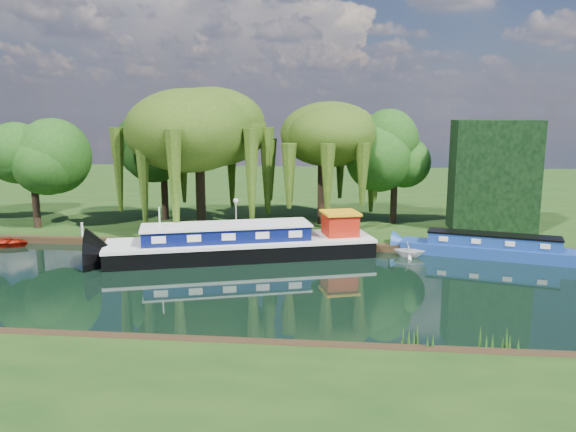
# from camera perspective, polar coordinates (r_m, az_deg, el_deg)

# --- Properties ---
(ground) EXTENTS (120.00, 120.00, 0.00)m
(ground) POSITION_cam_1_polar(r_m,az_deg,el_deg) (30.74, -9.99, -6.77)
(ground) COLOR black
(far_bank) EXTENTS (120.00, 52.00, 0.45)m
(far_bank) POSITION_cam_1_polar(r_m,az_deg,el_deg) (63.34, -1.62, 2.59)
(far_bank) COLOR black
(far_bank) RESTS_ON ground
(dutch_barge) EXTENTS (17.03, 8.51, 3.52)m
(dutch_barge) POSITION_cam_1_polar(r_m,az_deg,el_deg) (35.49, -4.52, -2.81)
(dutch_barge) COLOR black
(dutch_barge) RESTS_ON ground
(narrowboat) EXTENTS (11.36, 4.59, 1.64)m
(narrowboat) POSITION_cam_1_polar(r_m,az_deg,el_deg) (37.64, 20.05, -3.10)
(narrowboat) COLOR navy
(narrowboat) RESTS_ON ground
(red_dinghy) EXTENTS (3.55, 2.61, 0.71)m
(red_dinghy) POSITION_cam_1_polar(r_m,az_deg,el_deg) (43.08, -26.75, -2.72)
(red_dinghy) COLOR #9F190B
(red_dinghy) RESTS_ON ground
(white_cruiser) EXTENTS (2.23, 2.01, 1.04)m
(white_cruiser) POSITION_cam_1_polar(r_m,az_deg,el_deg) (36.51, 12.17, -4.05)
(white_cruiser) COLOR silver
(white_cruiser) RESTS_ON ground
(willow_left) EXTENTS (8.22, 8.22, 9.85)m
(willow_left) POSITION_cam_1_polar(r_m,az_deg,el_deg) (41.40, -9.05, 8.44)
(willow_left) COLOR black
(willow_left) RESTS_ON far_bank
(willow_right) EXTENTS (6.96, 6.96, 8.48)m
(willow_right) POSITION_cam_1_polar(r_m,az_deg,el_deg) (43.12, 3.54, 7.34)
(willow_right) COLOR black
(willow_right) RESTS_ON far_bank
(tree_far_left) EXTENTS (4.86, 4.86, 7.82)m
(tree_far_left) POSITION_cam_1_polar(r_m,az_deg,el_deg) (45.67, -24.57, 5.55)
(tree_far_left) COLOR black
(tree_far_left) RESTS_ON far_bank
(tree_far_mid) EXTENTS (4.79, 4.79, 7.84)m
(tree_far_mid) POSITION_cam_1_polar(r_m,az_deg,el_deg) (45.87, -12.58, 6.34)
(tree_far_mid) COLOR black
(tree_far_mid) RESTS_ON far_bank
(tree_far_right) EXTENTS (4.61, 4.61, 7.54)m
(tree_far_right) POSITION_cam_1_polar(r_m,az_deg,el_deg) (44.12, 10.84, 5.96)
(tree_far_right) COLOR black
(tree_far_right) RESTS_ON far_bank
(conifer_hedge) EXTENTS (6.00, 3.00, 8.00)m
(conifer_hedge) POSITION_cam_1_polar(r_m,az_deg,el_deg) (43.77, 20.16, 3.89)
(conifer_hedge) COLOR black
(conifer_hedge) RESTS_ON far_bank
(lamppost) EXTENTS (0.36, 0.36, 2.56)m
(lamppost) POSITION_cam_1_polar(r_m,az_deg,el_deg) (40.00, -5.33, 0.97)
(lamppost) COLOR silver
(lamppost) RESTS_ON far_bank
(mooring_posts) EXTENTS (19.16, 0.16, 1.00)m
(mooring_posts) POSITION_cam_1_polar(r_m,az_deg,el_deg) (38.48, -7.36, -1.69)
(mooring_posts) COLOR silver
(mooring_posts) RESTS_ON far_bank
(reeds_near) EXTENTS (33.70, 1.50, 1.10)m
(reeds_near) POSITION_cam_1_polar(r_m,az_deg,el_deg) (22.35, 2.00, -11.90)
(reeds_near) COLOR #204512
(reeds_near) RESTS_ON ground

